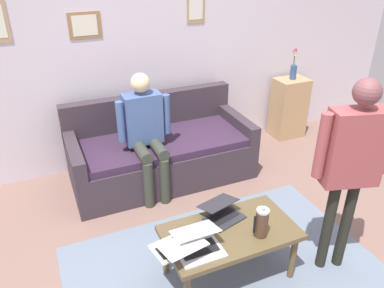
% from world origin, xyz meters
% --- Properties ---
extents(ground_plane, '(7.68, 7.68, 0.00)m').
position_xyz_m(ground_plane, '(0.00, 0.00, 0.00)').
color(ground_plane, '#7E5F54').
extents(area_rug, '(2.49, 1.91, 0.01)m').
position_xyz_m(area_rug, '(0.05, 0.09, 0.00)').
color(area_rug, slate).
rests_on(area_rug, ground_plane).
extents(back_wall, '(7.04, 0.11, 2.70)m').
position_xyz_m(back_wall, '(0.00, -2.20, 1.35)').
color(back_wall, silver).
rests_on(back_wall, ground_plane).
extents(couch, '(1.97, 0.90, 0.88)m').
position_xyz_m(couch, '(0.04, -1.63, 0.30)').
color(couch, '#382D36').
rests_on(couch, ground_plane).
extents(coffee_table, '(1.01, 0.56, 0.45)m').
position_xyz_m(coffee_table, '(0.05, -0.01, 0.40)').
color(coffee_table, brown).
rests_on(coffee_table, ground_plane).
extents(laptop_left, '(0.36, 0.34, 0.13)m').
position_xyz_m(laptop_left, '(0.03, -0.18, 0.49)').
color(laptop_left, '#28282D').
rests_on(laptop_left, coffee_table).
extents(laptop_center, '(0.32, 0.32, 0.16)m').
position_xyz_m(laptop_center, '(0.35, 0.07, 0.50)').
color(laptop_center, silver).
rests_on(laptop_center, coffee_table).
extents(laptop_right, '(0.36, 0.39, 0.13)m').
position_xyz_m(laptop_right, '(0.50, 0.03, 0.50)').
color(laptop_right, silver).
rests_on(laptop_right, coffee_table).
extents(french_press, '(0.12, 0.10, 0.26)m').
position_xyz_m(french_press, '(-0.13, 0.12, 0.57)').
color(french_press, '#4C3323').
rests_on(french_press, coffee_table).
extents(side_shelf, '(0.42, 0.32, 0.81)m').
position_xyz_m(side_shelf, '(-1.90, -1.93, 0.40)').
color(side_shelf, tan).
rests_on(side_shelf, ground_plane).
extents(flower_vase, '(0.09, 0.09, 0.40)m').
position_xyz_m(flower_vase, '(-1.90, -1.93, 0.93)').
color(flower_vase, '#315085').
rests_on(flower_vase, side_shelf).
extents(person_standing, '(0.57, 0.28, 1.60)m').
position_xyz_m(person_standing, '(-0.77, 0.23, 1.03)').
color(person_standing, black).
rests_on(person_standing, ground_plane).
extents(person_seated, '(0.55, 0.51, 1.28)m').
position_xyz_m(person_seated, '(0.26, -1.41, 0.73)').
color(person_seated, '#35392F').
rests_on(person_seated, ground_plane).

